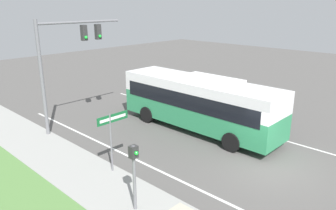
{
  "coord_description": "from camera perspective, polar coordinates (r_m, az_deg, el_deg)",
  "views": [
    {
      "loc": [
        -12.97,
        -6.17,
        7.27
      ],
      "look_at": [
        0.06,
        6.17,
        1.68
      ],
      "focal_mm": 35.0,
      "sensor_mm": 36.0,
      "label": 1
    }
  ],
  "objects": [
    {
      "name": "lane_divider_far",
      "position": [
        19.11,
        21.35,
        -6.29
      ],
      "size": [
        0.14,
        30.0,
        0.01
      ],
      "color": "silver",
      "rests_on": "ground_plane"
    },
    {
      "name": "pedestrian_signal",
      "position": [
        11.67,
        -5.93,
        -10.71
      ],
      "size": [
        0.28,
        0.34,
        2.61
      ],
      "color": "slate",
      "rests_on": "ground_plane"
    },
    {
      "name": "bus",
      "position": [
        19.26,
        5.41,
        0.79
      ],
      "size": [
        2.78,
        10.13,
        3.29
      ],
      "color": "#2D8956",
      "rests_on": "ground_plane"
    },
    {
      "name": "ground_plane",
      "position": [
        16.1,
        16.28,
        -10.29
      ],
      "size": [
        80.0,
        80.0,
        0.0
      ],
      "primitive_type": "plane",
      "color": "#565451"
    },
    {
      "name": "lane_divider_near",
      "position": [
        13.37,
        8.79,
        -15.85
      ],
      "size": [
        0.14,
        30.0,
        0.01
      ],
      "color": "silver",
      "rests_on": "ground_plane"
    },
    {
      "name": "street_sign",
      "position": [
        14.38,
        -9.73,
        -4.46
      ],
      "size": [
        1.61,
        0.08,
        2.79
      ],
      "color": "slate",
      "rests_on": "ground_plane"
    },
    {
      "name": "signal_gantry",
      "position": [
        19.63,
        -17.3,
        8.68
      ],
      "size": [
        5.43,
        0.41,
        6.49
      ],
      "color": "slate",
      "rests_on": "ground_plane"
    }
  ]
}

